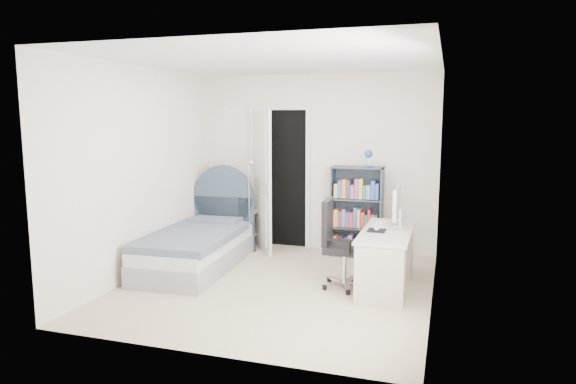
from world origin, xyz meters
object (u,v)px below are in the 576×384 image
(bed, at_px, (199,245))
(office_chair, at_px, (338,239))
(bookcase, at_px, (357,215))
(desk, at_px, (386,256))
(nightstand, at_px, (245,217))
(floor_lamp, at_px, (250,215))

(bed, relative_size, office_chair, 2.04)
(bed, relative_size, bookcase, 1.38)
(desk, bearing_deg, nightstand, 150.37)
(bed, height_order, bookcase, bookcase)
(floor_lamp, distance_m, desk, 2.23)
(bookcase, bearing_deg, office_chair, -89.19)
(floor_lamp, height_order, desk, floor_lamp)
(floor_lamp, xyz_separation_m, desk, (2.01, -0.95, -0.18))
(nightstand, bearing_deg, bed, -98.27)
(nightstand, relative_size, bookcase, 0.44)
(bed, xyz_separation_m, floor_lamp, (0.38, 0.83, 0.26))
(desk, relative_size, office_chair, 1.35)
(floor_lamp, relative_size, desk, 0.98)
(floor_lamp, bearing_deg, bed, -114.83)
(bed, height_order, nightstand, bed)
(desk, height_order, office_chair, desk)
(desk, bearing_deg, bookcase, 114.34)
(nightstand, relative_size, floor_lamp, 0.49)
(bed, bearing_deg, nightstand, 81.73)
(floor_lamp, distance_m, office_chair, 1.84)
(bed, relative_size, nightstand, 3.14)
(bookcase, xyz_separation_m, desk, (0.55, -1.21, -0.21))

